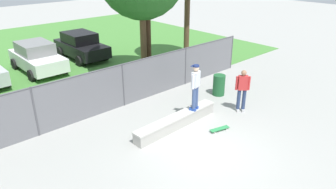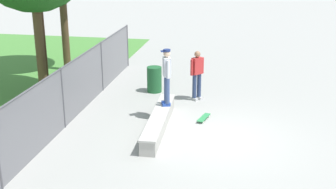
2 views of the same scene
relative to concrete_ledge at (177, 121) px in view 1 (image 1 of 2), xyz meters
The scene contains 10 objects.
ground_plane 1.90m from the concrete_ledge, 102.15° to the right, with size 80.00×80.00×0.00m, color #9E9E99.
grass_strip 13.22m from the concrete_ledge, 91.72° to the left, with size 27.05×20.00×0.02m, color #478438.
concrete_ledge is the anchor object (origin of this frame).
skateboarder 1.55m from the concrete_ledge, ahead, with size 0.57×0.38×1.84m.
skateboard 1.64m from the concrete_ledge, 51.97° to the right, with size 0.82×0.39×0.09m.
chainlink_fence 3.04m from the concrete_ledge, 97.76° to the left, with size 15.12×0.07×1.92m.
car_white 10.01m from the concrete_ledge, 98.28° to the left, with size 2.03×4.21×1.66m.
car_black 10.63m from the concrete_ledge, 81.41° to the left, with size 2.03×4.21×1.66m.
bystander 3.15m from the concrete_ledge, 15.53° to the right, with size 0.47×0.45×1.82m.
trash_bin 3.70m from the concrete_ledge, 14.05° to the left, with size 0.56×0.56×0.98m, color #1E592D.
Camera 1 is at (-6.82, -5.66, 5.97)m, focal length 33.20 mm.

